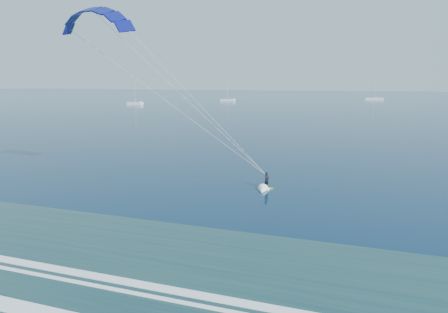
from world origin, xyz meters
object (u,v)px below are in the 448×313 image
at_px(sailboat_0, 135,103).
at_px(sailboat_1, 228,100).
at_px(kitesurfer_rig, 182,96).
at_px(sailboat_2, 374,99).

distance_m(sailboat_0, sailboat_1, 54.54).
bearing_deg(sailboat_1, sailboat_0, -125.34).
xyz_separation_m(sailboat_0, sailboat_1, (31.54, 44.49, 0.00)).
height_order(kitesurfer_rig, sailboat_0, kitesurfer_rig).
relative_size(sailboat_0, sailboat_2, 0.80).
relative_size(sailboat_1, sailboat_2, 0.85).
bearing_deg(sailboat_1, sailboat_2, 29.85).
relative_size(sailboat_0, sailboat_1, 0.95).
bearing_deg(kitesurfer_rig, sailboat_0, 123.04).
relative_size(kitesurfer_rig, sailboat_2, 1.63).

